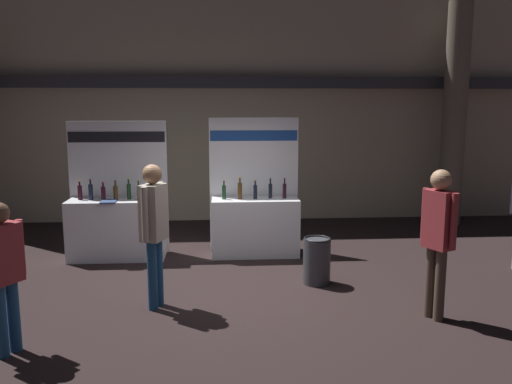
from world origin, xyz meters
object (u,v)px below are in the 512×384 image
(trash_bin, at_px, (317,261))
(visitor_0, at_px, (438,232))
(exhibitor_booth_1, at_px, (255,220))
(visitor_2, at_px, (154,223))
(exhibitor_booth_0, at_px, (117,223))
(visitor_4, at_px, (3,267))

(trash_bin, xyz_separation_m, visitor_0, (1.19, -1.35, 0.74))
(exhibitor_booth_1, height_order, visitor_0, exhibitor_booth_1)
(visitor_0, bearing_deg, exhibitor_booth_1, -172.21)
(visitor_0, bearing_deg, visitor_2, -126.07)
(trash_bin, height_order, visitor_0, visitor_0)
(exhibitor_booth_0, xyz_separation_m, exhibitor_booth_1, (2.33, 0.06, -0.00))
(trash_bin, xyz_separation_m, visitor_2, (-2.22, -0.77, 0.77))
(exhibitor_booth_0, relative_size, visitor_2, 1.24)
(exhibitor_booth_0, distance_m, visitor_4, 3.52)
(exhibitor_booth_1, distance_m, visitor_4, 4.52)
(exhibitor_booth_1, bearing_deg, exhibitor_booth_0, -178.57)
(exhibitor_booth_1, height_order, visitor_4, exhibitor_booth_1)
(exhibitor_booth_0, bearing_deg, visitor_4, -97.75)
(exhibitor_booth_0, height_order, trash_bin, exhibitor_booth_0)
(visitor_4, bearing_deg, trash_bin, -29.64)
(exhibitor_booth_1, xyz_separation_m, visitor_2, (-1.43, -2.34, 0.51))
(exhibitor_booth_1, xyz_separation_m, trash_bin, (0.79, -1.58, -0.26))
(exhibitor_booth_0, relative_size, visitor_0, 1.26)
(trash_bin, xyz_separation_m, visitor_4, (-3.60, -1.95, 0.61))
(exhibitor_booth_1, xyz_separation_m, visitor_4, (-2.81, -3.53, 0.35))
(visitor_0, bearing_deg, visitor_4, -109.22)
(exhibitor_booth_0, bearing_deg, visitor_0, -33.61)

